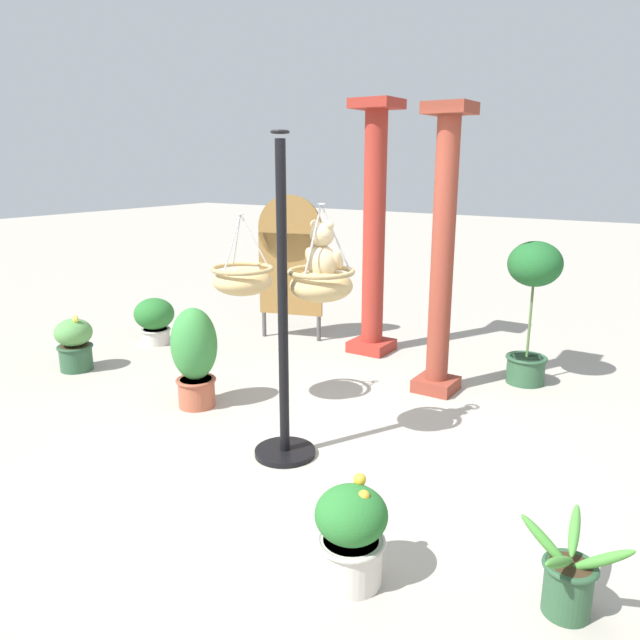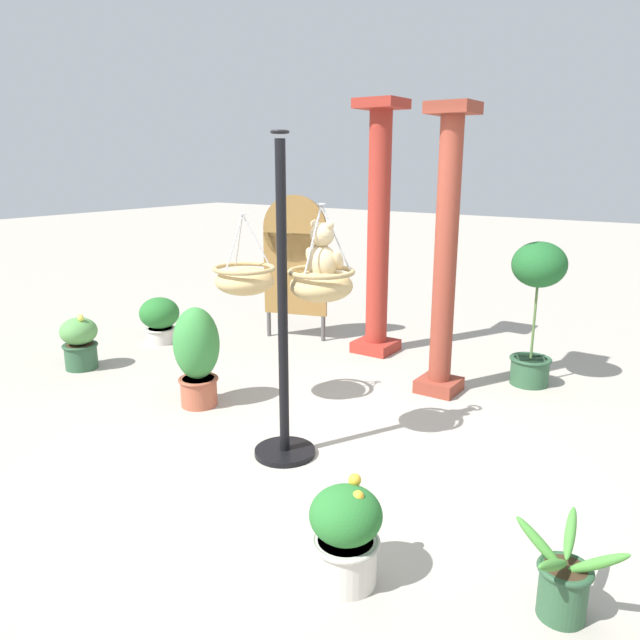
% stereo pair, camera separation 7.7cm
% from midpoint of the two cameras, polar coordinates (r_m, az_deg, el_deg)
% --- Properties ---
extents(ground_plane, '(40.00, 40.00, 0.00)m').
position_cam_midpoint_polar(ground_plane, '(4.56, 0.41, -12.28)').
color(ground_plane, '#A8A093').
extents(display_pole_central, '(0.44, 0.44, 2.26)m').
position_cam_midpoint_polar(display_pole_central, '(4.27, -2.92, -4.26)').
color(display_pole_central, black).
rests_on(display_pole_central, ground).
extents(hanging_basket_with_teddy, '(0.47, 0.47, 0.68)m').
position_cam_midpoint_polar(hanging_basket_with_teddy, '(4.24, 0.65, 3.46)').
color(hanging_basket_with_teddy, tan).
extents(teddy_bear, '(0.29, 0.26, 0.43)m').
position_cam_midpoint_polar(teddy_bear, '(4.23, 0.82, 6.04)').
color(teddy_bear, '#D1B789').
extents(hanging_basket_left_high, '(0.51, 0.51, 0.66)m').
position_cam_midpoint_polar(hanging_basket_left_high, '(5.02, -6.64, 3.85)').
color(hanging_basket_left_high, tan).
extents(greenhouse_pillar_left, '(0.45, 0.45, 2.68)m').
position_cam_midpoint_polar(greenhouse_pillar_left, '(6.60, 5.81, 7.84)').
color(greenhouse_pillar_left, '#9E2D23').
rests_on(greenhouse_pillar_left, ground).
extents(greenhouse_pillar_right, '(0.38, 0.38, 2.54)m').
position_cam_midpoint_polar(greenhouse_pillar_right, '(5.48, 12.04, 5.47)').
color(greenhouse_pillar_right, brown).
rests_on(greenhouse_pillar_right, ground).
extents(potted_plant_fern_front, '(0.49, 0.49, 1.36)m').
position_cam_midpoint_polar(potted_plant_fern_front, '(5.97, 19.95, 2.20)').
color(potted_plant_fern_front, '#2D5638').
rests_on(potted_plant_fern_front, ground).
extents(potted_plant_flowering_red, '(0.39, 0.39, 0.88)m').
position_cam_midpoint_polar(potted_plant_flowering_red, '(5.31, -11.03, -3.18)').
color(potted_plant_flowering_red, '#AD563D').
rests_on(potted_plant_flowering_red, ground).
extents(potted_plant_tall_leafy, '(0.46, 0.46, 0.54)m').
position_cam_midpoint_polar(potted_plant_tall_leafy, '(7.31, -14.47, 0.18)').
color(potted_plant_tall_leafy, beige).
rests_on(potted_plant_tall_leafy, ground).
extents(potted_plant_bushy_green, '(0.36, 0.36, 0.55)m').
position_cam_midpoint_polar(potted_plant_bushy_green, '(3.21, 3.14, -19.32)').
color(potted_plant_bushy_green, beige).
rests_on(potted_plant_bushy_green, ground).
extents(potted_plant_small_succulent, '(0.53, 0.60, 0.45)m').
position_cam_midpoint_polar(potted_plant_small_succulent, '(3.27, 22.49, -21.67)').
color(potted_plant_small_succulent, '#2D5638').
rests_on(potted_plant_small_succulent, ground).
extents(potted_plant_conical_shrub, '(0.37, 0.37, 0.57)m').
position_cam_midpoint_polar(potted_plant_conical_shrub, '(6.65, -21.26, -1.91)').
color(potted_plant_conical_shrub, '#2D5638').
rests_on(potted_plant_conical_shrub, ground).
extents(display_sign_board, '(0.75, 0.26, 1.70)m').
position_cam_midpoint_polar(display_sign_board, '(7.12, -2.04, 5.97)').
color(display_sign_board, olive).
rests_on(display_sign_board, ground).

